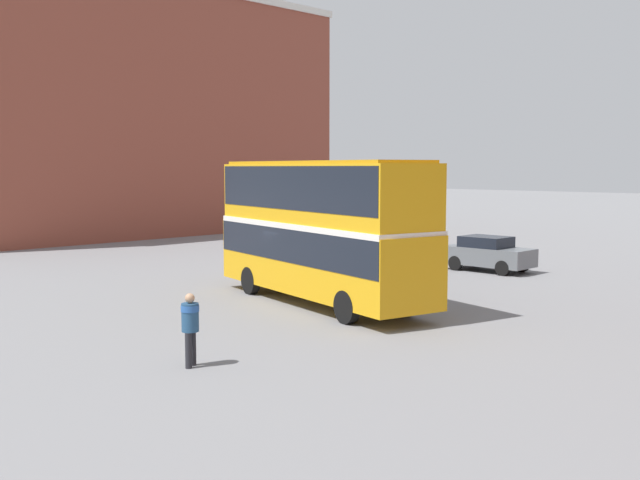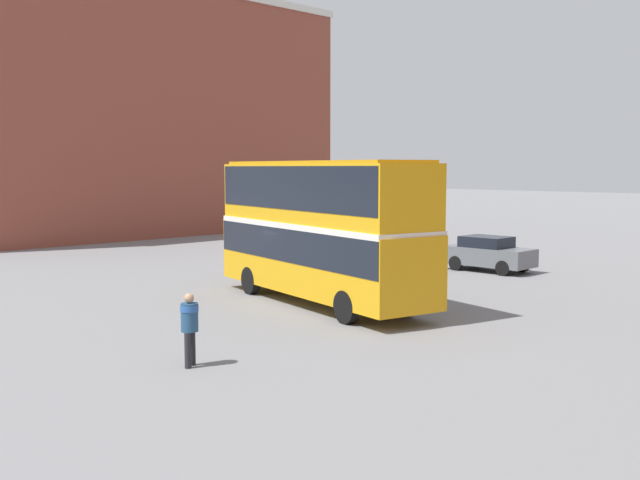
# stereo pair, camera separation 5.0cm
# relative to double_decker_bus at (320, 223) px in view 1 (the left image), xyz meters

# --- Properties ---
(ground_plane) EXTENTS (240.00, 240.00, 0.00)m
(ground_plane) POSITION_rel_double_decker_bus_xyz_m (-0.79, 0.13, -2.84)
(ground_plane) COLOR slate
(building_row_left) EXTENTS (10.09, 29.97, 17.20)m
(building_row_left) POSITION_rel_double_decker_bus_xyz_m (-29.23, 11.00, 5.77)
(building_row_left) COLOR brown
(building_row_left) RESTS_ON ground_plane
(double_decker_bus) EXTENTS (10.59, 4.78, 4.98)m
(double_decker_bus) POSITION_rel_double_decker_bus_xyz_m (0.00, 0.00, 0.00)
(double_decker_bus) COLOR gold
(double_decker_bus) RESTS_ON ground_plane
(pedestrian_foreground) EXTENTS (0.60, 0.60, 1.78)m
(pedestrian_foreground) POSITION_rel_double_decker_bus_xyz_m (3.64, -8.11, -1.75)
(pedestrian_foreground) COLOR #232328
(pedestrian_foreground) RESTS_ON ground_plane
(parked_car_kerb_near) EXTENTS (3.99, 1.88, 1.60)m
(parked_car_kerb_near) POSITION_rel_double_decker_bus_xyz_m (-0.27, 11.28, -2.03)
(parked_car_kerb_near) COLOR slate
(parked_car_kerb_near) RESTS_ON ground_plane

